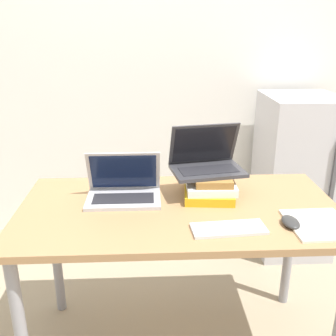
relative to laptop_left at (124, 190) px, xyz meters
name	(u,v)px	position (x,y,z in m)	size (l,w,h in m)	color
wall_back	(166,49)	(0.24, 1.17, 0.54)	(8.00, 0.05, 2.70)	silver
desk	(179,225)	(0.24, -0.10, -0.13)	(1.39, 0.73, 0.77)	#9E754C
laptop_left	(124,190)	(0.00, 0.00, 0.00)	(0.33, 0.22, 0.22)	#B2B2B7
book_stack	(210,185)	(0.39, 0.02, 0.00)	(0.24, 0.29, 0.11)	gold
laptop_on_books	(206,162)	(0.38, 0.06, 0.11)	(0.35, 0.27, 0.22)	#333338
wireless_keyboard	(229,228)	(0.42, -0.31, -0.04)	(0.29, 0.13, 0.01)	silver
mouse	(291,222)	(0.67, -0.28, -0.03)	(0.07, 0.11, 0.03)	#2D2D2D
notepad	(319,224)	(0.78, -0.29, -0.04)	(0.24, 0.26, 0.01)	white
mini_fridge	(294,175)	(1.10, 0.81, -0.27)	(0.47, 0.53, 1.08)	silver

